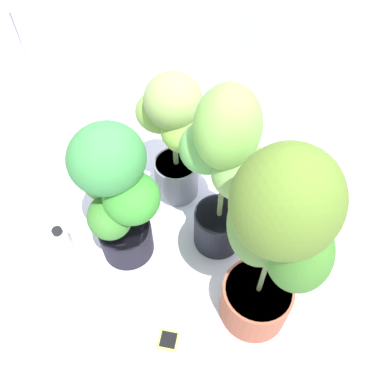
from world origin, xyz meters
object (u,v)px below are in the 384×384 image
at_px(hygrometer_box, 168,341).
at_px(nutrient_bottle, 62,242).
at_px(potted_plant_front_left, 115,192).
at_px(potted_plant_center, 224,167).
at_px(potted_plant_front_right, 274,241).
at_px(potted_plant_back_left, 174,132).

relative_size(hygrometer_box, nutrient_bottle, 0.51).
bearing_deg(potted_plant_front_left, potted_plant_center, 31.43).
height_order(potted_plant_front_right, nutrient_bottle, potted_plant_front_right).
relative_size(potted_plant_center, nutrient_bottle, 4.73).
bearing_deg(hygrometer_box, nutrient_bottle, -29.34).
xyz_separation_m(potted_plant_back_left, potted_plant_center, (0.31, -0.20, 0.11)).
height_order(potted_plant_front_left, potted_plant_front_right, potted_plant_front_right).
height_order(potted_plant_center, nutrient_bottle, potted_plant_center).
distance_m(hygrometer_box, nutrient_bottle, 0.65).
bearing_deg(potted_plant_back_left, nutrient_bottle, -120.34).
bearing_deg(hygrometer_box, potted_plant_front_right, -148.83).
relative_size(potted_plant_front_left, potted_plant_back_left, 1.06).
bearing_deg(potted_plant_front_left, potted_plant_back_left, 83.07).
relative_size(potted_plant_back_left, nutrient_bottle, 3.80).
relative_size(potted_plant_back_left, hygrometer_box, 7.40).
height_order(potted_plant_center, potted_plant_front_right, potted_plant_front_right).
bearing_deg(potted_plant_back_left, potted_plant_front_right, -39.23).
distance_m(potted_plant_center, nutrient_bottle, 0.84).
xyz_separation_m(potted_plant_center, nutrient_bottle, (-0.62, -0.34, -0.44)).
bearing_deg(nutrient_bottle, potted_plant_back_left, 59.66).
height_order(potted_plant_center, hygrometer_box, potted_plant_center).
bearing_deg(potted_plant_front_left, potted_plant_front_right, -4.52).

